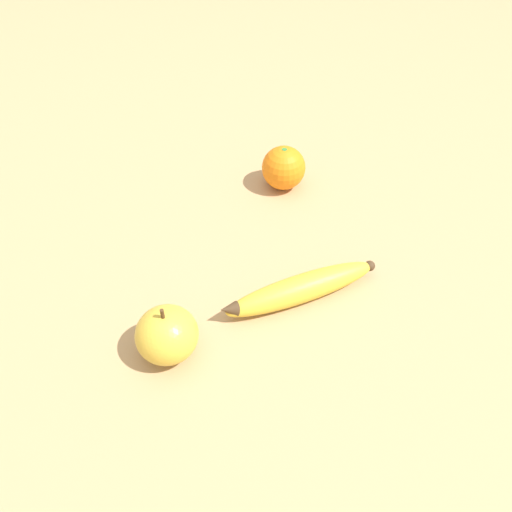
{
  "coord_description": "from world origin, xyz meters",
  "views": [
    {
      "loc": [
        0.13,
        0.44,
        0.51
      ],
      "look_at": [
        -0.08,
        0.02,
        0.03
      ],
      "focal_mm": 35.0,
      "sensor_mm": 36.0,
      "label": 1
    }
  ],
  "objects": [
    {
      "name": "ground_plane",
      "position": [
        0.0,
        0.0,
        0.0
      ],
      "size": [
        3.0,
        3.0,
        0.0
      ],
      "primitive_type": "plane",
      "color": "tan"
    },
    {
      "name": "banana",
      "position": [
        -0.11,
        0.1,
        0.02
      ],
      "size": [
        0.23,
        0.06,
        0.04
      ],
      "rotation": [
        0.0,
        0.0,
        6.2
      ],
      "color": "gold",
      "rests_on": "ground_plane"
    },
    {
      "name": "orange",
      "position": [
        -0.21,
        -0.12,
        0.04
      ],
      "size": [
        0.07,
        0.07,
        0.07
      ],
      "color": "orange",
      "rests_on": "ground_plane"
    },
    {
      "name": "apple",
      "position": [
        0.07,
        0.1,
        0.03
      ],
      "size": [
        0.07,
        0.07,
        0.08
      ],
      "color": "gold",
      "rests_on": "ground_plane"
    }
  ]
}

